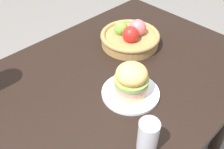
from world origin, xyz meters
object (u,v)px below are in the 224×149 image
soda_can (148,136)px  fruit_basket (130,37)px  plate (130,93)px  sandwich (131,80)px

soda_can → fruit_basket: 0.59m
plate → soda_can: bearing=-125.6°
plate → soda_can: soda_can is taller
sandwich → soda_can: bearing=-125.6°
plate → sandwich: (0.00, 0.00, 0.07)m
plate → fruit_basket: bearing=42.9°
plate → sandwich: 0.07m
sandwich → soda_can: (-0.14, -0.20, -0.01)m
sandwich → fruit_basket: bearing=42.9°
plate → fruit_basket: (0.26, 0.24, 0.04)m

